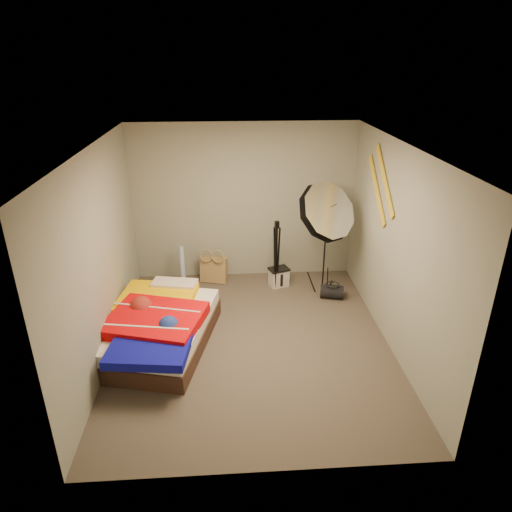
{
  "coord_description": "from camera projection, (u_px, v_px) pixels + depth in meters",
  "views": [
    {
      "loc": [
        -0.28,
        -4.91,
        3.42
      ],
      "look_at": [
        0.1,
        0.6,
        0.95
      ],
      "focal_mm": 32.0,
      "sensor_mm": 36.0,
      "label": 1
    }
  ],
  "objects": [
    {
      "name": "wall_front",
      "position": [
        266.0,
        357.0,
        3.56
      ],
      "size": [
        3.5,
        0.0,
        3.5
      ],
      "primitive_type": "plane",
      "rotation": [
        -1.57,
        0.0,
        0.0
      ],
      "color": "gray",
      "rests_on": "floor"
    },
    {
      "name": "camera_tripod",
      "position": [
        276.0,
        251.0,
        6.96
      ],
      "size": [
        0.07,
        0.07,
        1.13
      ],
      "color": "black",
      "rests_on": "floor"
    },
    {
      "name": "wrapping_roll",
      "position": [
        182.0,
        267.0,
        7.14
      ],
      "size": [
        0.1,
        0.2,
        0.69
      ],
      "primitive_type": "cylinder",
      "rotation": [
        -0.17,
        0.0,
        0.1
      ],
      "color": "#5881BD",
      "rests_on": "floor"
    },
    {
      "name": "ceiling",
      "position": [
        250.0,
        147.0,
        4.87
      ],
      "size": [
        4.0,
        4.0,
        0.0
      ],
      "primitive_type": "plane",
      "rotation": [
        3.14,
        0.0,
        0.0
      ],
      "color": "silver",
      "rests_on": "wall_back"
    },
    {
      "name": "tote_bag",
      "position": [
        214.0,
        269.0,
        7.37
      ],
      "size": [
        0.46,
        0.29,
        0.44
      ],
      "primitive_type": "cube",
      "rotation": [
        -0.14,
        0.0,
        -0.27
      ],
      "color": "tan",
      "rests_on": "floor"
    },
    {
      "name": "camera_case",
      "position": [
        279.0,
        278.0,
        7.26
      ],
      "size": [
        0.33,
        0.28,
        0.28
      ],
      "primitive_type": "cube",
      "rotation": [
        0.0,
        0.0,
        0.34
      ],
      "color": "beige",
      "rests_on": "floor"
    },
    {
      "name": "bed",
      "position": [
        157.0,
        327.0,
        5.75
      ],
      "size": [
        1.59,
        2.08,
        0.52
      ],
      "color": "#3E271E",
      "rests_on": "floor"
    },
    {
      "name": "wall_stripe_lower",
      "position": [
        377.0,
        190.0,
        6.06
      ],
      "size": [
        0.02,
        0.91,
        0.78
      ],
      "primitive_type": "cube",
      "rotation": [
        0.7,
        0.0,
        0.0
      ],
      "color": "gold",
      "rests_on": "wall_right"
    },
    {
      "name": "floor",
      "position": [
        251.0,
        342.0,
        5.89
      ],
      "size": [
        4.0,
        4.0,
        0.0
      ],
      "primitive_type": "plane",
      "color": "#4F463D",
      "rests_on": "ground"
    },
    {
      "name": "photo_umbrella",
      "position": [
        324.0,
        213.0,
        6.44
      ],
      "size": [
        0.9,
        1.01,
        1.88
      ],
      "color": "black",
      "rests_on": "floor"
    },
    {
      "name": "wall_back",
      "position": [
        244.0,
        203.0,
        7.2
      ],
      "size": [
        3.5,
        0.0,
        3.5
      ],
      "primitive_type": "plane",
      "rotation": [
        1.57,
        0.0,
        0.0
      ],
      "color": "gray",
      "rests_on": "floor"
    },
    {
      "name": "wall_stripe_upper",
      "position": [
        385.0,
        180.0,
        5.75
      ],
      "size": [
        0.02,
        0.91,
        0.78
      ],
      "primitive_type": "cube",
      "rotation": [
        0.7,
        0.0,
        0.0
      ],
      "color": "gold",
      "rests_on": "wall_right"
    },
    {
      "name": "wall_right",
      "position": [
        396.0,
        250.0,
        5.49
      ],
      "size": [
        0.0,
        4.0,
        4.0
      ],
      "primitive_type": "plane",
      "rotation": [
        1.57,
        0.0,
        -1.57
      ],
      "color": "gray",
      "rests_on": "floor"
    },
    {
      "name": "wall_left",
      "position": [
        100.0,
        258.0,
        5.27
      ],
      "size": [
        0.0,
        4.0,
        4.0
      ],
      "primitive_type": "plane",
      "rotation": [
        1.57,
        0.0,
        1.57
      ],
      "color": "gray",
      "rests_on": "floor"
    },
    {
      "name": "duffel_bag",
      "position": [
        332.0,
        292.0,
        6.91
      ],
      "size": [
        0.38,
        0.28,
        0.21
      ],
      "primitive_type": "cylinder",
      "rotation": [
        0.0,
        1.57,
        -0.22
      ],
      "color": "black",
      "rests_on": "floor"
    }
  ]
}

